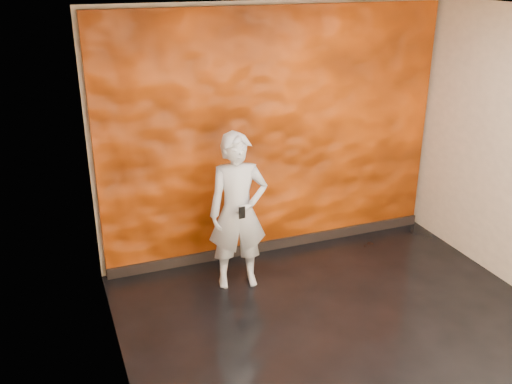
% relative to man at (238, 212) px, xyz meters
% --- Properties ---
extents(room, '(4.02, 4.02, 2.81)m').
position_rel_man_xyz_m(room, '(0.66, -1.35, 0.58)').
color(room, black).
rests_on(room, ground).
extents(feature_wall, '(3.90, 0.06, 2.75)m').
position_rel_man_xyz_m(feature_wall, '(0.66, 0.61, 0.56)').
color(feature_wall, '#DC4C08').
rests_on(feature_wall, ground).
extents(baseboard, '(3.90, 0.04, 0.12)m').
position_rel_man_xyz_m(baseboard, '(0.66, 0.57, -0.76)').
color(baseboard, black).
rests_on(baseboard, ground).
extents(man, '(0.66, 0.49, 1.64)m').
position_rel_man_xyz_m(man, '(0.00, 0.00, 0.00)').
color(man, '#A9AEB9').
rests_on(man, ground).
extents(phone, '(0.07, 0.02, 0.12)m').
position_rel_man_xyz_m(phone, '(-0.04, -0.23, 0.09)').
color(phone, black).
rests_on(phone, man).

